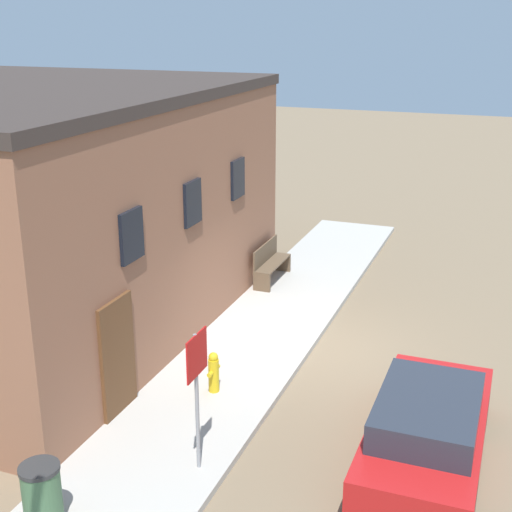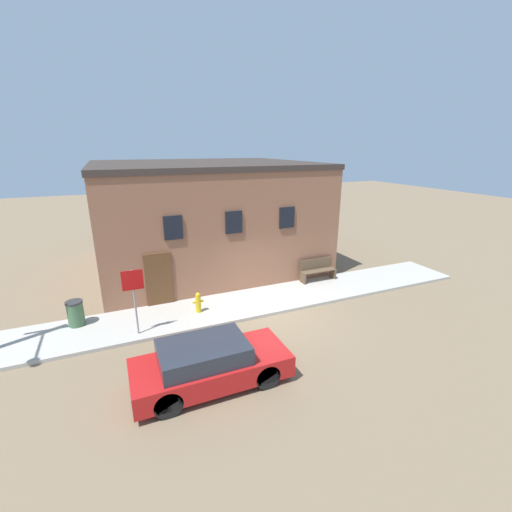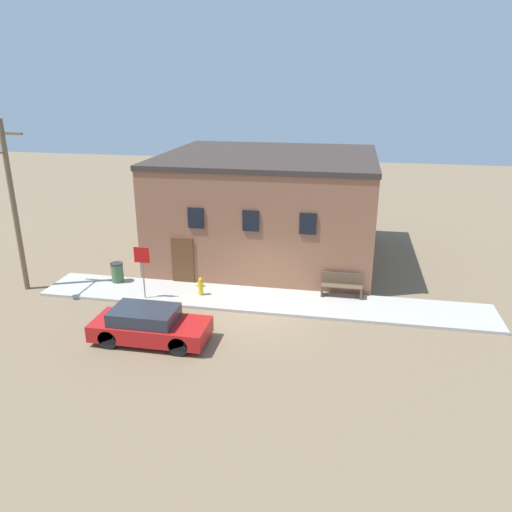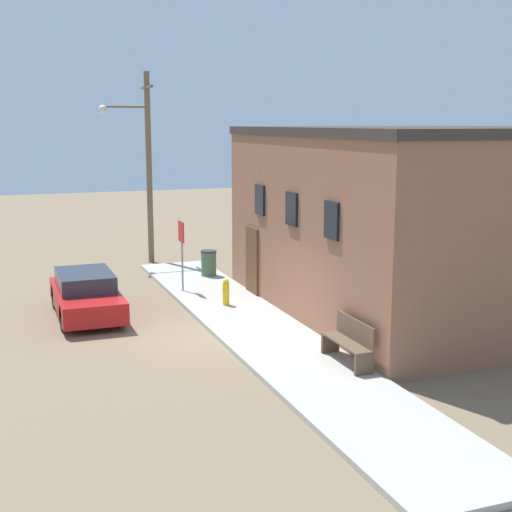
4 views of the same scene
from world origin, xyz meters
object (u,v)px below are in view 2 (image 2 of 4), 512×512
at_px(fire_hydrant, 198,302).
at_px(bench, 318,270).
at_px(stop_sign, 134,290).
at_px(trash_bin, 76,313).
at_px(parked_car, 210,364).

height_order(fire_hydrant, bench, bench).
distance_m(fire_hydrant, bench, 5.92).
relative_size(stop_sign, bench, 1.32).
distance_m(fire_hydrant, stop_sign, 2.61).
relative_size(fire_hydrant, stop_sign, 0.35).
bearing_deg(bench, trash_bin, -178.34).
xyz_separation_m(trash_bin, parked_car, (3.42, -4.64, 0.04)).
bearing_deg(parked_car, bench, 37.06).
height_order(bench, trash_bin, bench).
bearing_deg(trash_bin, bench, 1.66).
xyz_separation_m(stop_sign, trash_bin, (-1.89, 1.44, -1.11)).
bearing_deg(stop_sign, bench, 12.14).
bearing_deg(bench, parked_car, -142.94).
bearing_deg(stop_sign, fire_hydrant, 18.49).
bearing_deg(trash_bin, fire_hydrant, -9.73).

